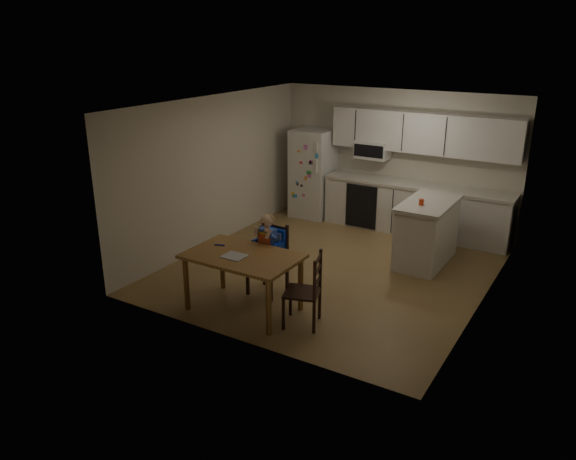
# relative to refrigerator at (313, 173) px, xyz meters

# --- Properties ---
(room) EXTENTS (4.52, 5.01, 2.51)m
(room) POSITION_rel_refrigerator_xyz_m (1.55, -1.67, 0.40)
(room) COLOR olive
(room) RESTS_ON ground
(refrigerator) EXTENTS (0.72, 0.70, 1.70)m
(refrigerator) POSITION_rel_refrigerator_xyz_m (0.00, 0.00, 0.00)
(refrigerator) COLOR silver
(refrigerator) RESTS_ON ground
(kitchen_run) EXTENTS (3.37, 0.62, 2.15)m
(kitchen_run) POSITION_rel_refrigerator_xyz_m (2.05, 0.09, 0.03)
(kitchen_run) COLOR silver
(kitchen_run) RESTS_ON ground
(kitchen_island) EXTENTS (0.71, 1.35, 1.00)m
(kitchen_island) POSITION_rel_refrigerator_xyz_m (2.69, -1.18, -0.35)
(kitchen_island) COLOR silver
(kitchen_island) RESTS_ON ground
(red_cup) EXTENTS (0.07, 0.07, 0.09)m
(red_cup) POSITION_rel_refrigerator_xyz_m (2.63, -1.41, 0.19)
(red_cup) COLOR red
(red_cup) RESTS_ON kitchen_island
(dining_table) EXTENTS (1.44, 0.93, 0.77)m
(dining_table) POSITION_rel_refrigerator_xyz_m (1.17, -3.98, -0.18)
(dining_table) COLOR brown
(dining_table) RESTS_ON ground
(napkin) EXTENTS (0.29, 0.25, 0.01)m
(napkin) POSITION_rel_refrigerator_xyz_m (1.11, -4.08, -0.07)
(napkin) COLOR #B8B8BD
(napkin) RESTS_ON dining_table
(toddler_spoon) EXTENTS (0.12, 0.06, 0.02)m
(toddler_spoon) POSITION_rel_refrigerator_xyz_m (0.70, -3.87, -0.07)
(toddler_spoon) COLOR #092EBE
(toddler_spoon) RESTS_ON dining_table
(chair_booster) EXTENTS (0.45, 0.45, 1.16)m
(chair_booster) POSITION_rel_refrigerator_xyz_m (1.17, -3.36, -0.15)
(chair_booster) COLOR black
(chair_booster) RESTS_ON ground
(chair_side) EXTENTS (0.53, 0.53, 0.95)m
(chair_side) POSITION_rel_refrigerator_xyz_m (2.11, -3.90, -0.31)
(chair_side) COLOR black
(chair_side) RESTS_ON ground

